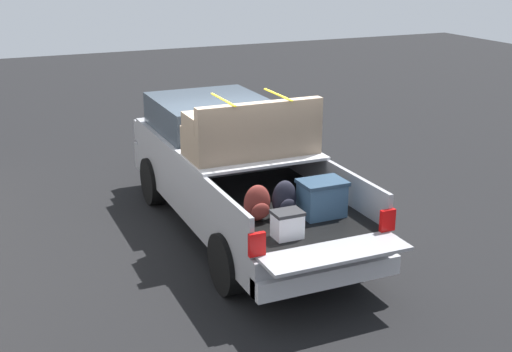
# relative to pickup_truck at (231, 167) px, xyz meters

# --- Properties ---
(ground_plane) EXTENTS (40.00, 40.00, 0.00)m
(ground_plane) POSITION_rel_pickup_truck_xyz_m (-0.36, 0.00, -0.96)
(ground_plane) COLOR black
(pickup_truck) EXTENTS (6.05, 2.06, 2.23)m
(pickup_truck) POSITION_rel_pickup_truck_xyz_m (0.00, 0.00, 0.00)
(pickup_truck) COLOR gray
(pickup_truck) RESTS_ON ground_plane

